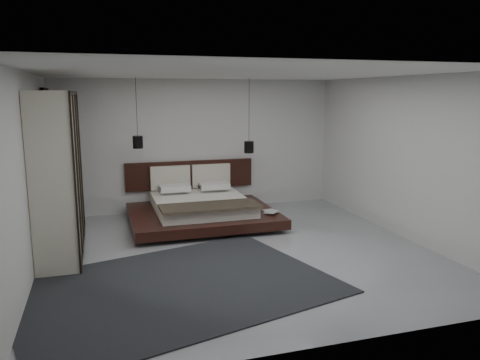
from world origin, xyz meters
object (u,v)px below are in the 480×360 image
object	(u,v)px
pendant_right	(249,147)
rug	(175,287)
bed	(201,208)
pendant_left	(138,142)
lattice_screen	(50,159)
wardrobe	(58,172)

from	to	relation	value
pendant_right	rug	xyz separation A→B (m)	(-2.14, -3.46, -1.39)
bed	pendant_right	bearing A→B (deg)	20.91
pendant_right	pendant_left	bearing A→B (deg)	180.00
pendant_right	lattice_screen	bearing A→B (deg)	178.40
pendant_right	rug	bearing A→B (deg)	-121.73
bed	wardrobe	bearing A→B (deg)	-159.44
pendant_right	rug	size ratio (longest dim) A/B	0.38
lattice_screen	pendant_left	xyz separation A→B (m)	(1.62, -0.11, 0.27)
pendant_left	bed	bearing A→B (deg)	-20.91
lattice_screen	pendant_right	xyz separation A→B (m)	(3.89, -0.11, 0.10)
bed	rug	distance (m)	3.20
bed	wardrobe	world-z (taller)	wardrobe
wardrobe	pendant_left	bearing A→B (deg)	45.05
bed	pendant_right	xyz separation A→B (m)	(1.13, 0.43, 1.12)
bed	wardrobe	size ratio (longest dim) A/B	1.07
bed	pendant_left	distance (m)	1.77
pendant_right	wardrobe	bearing A→B (deg)	-159.33
lattice_screen	rug	xyz separation A→B (m)	(1.75, -3.56, -1.29)
lattice_screen	pendant_left	distance (m)	1.65
rug	wardrobe	bearing A→B (deg)	125.71
bed	wardrobe	distance (m)	2.85
wardrobe	pendant_right	bearing A→B (deg)	20.67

